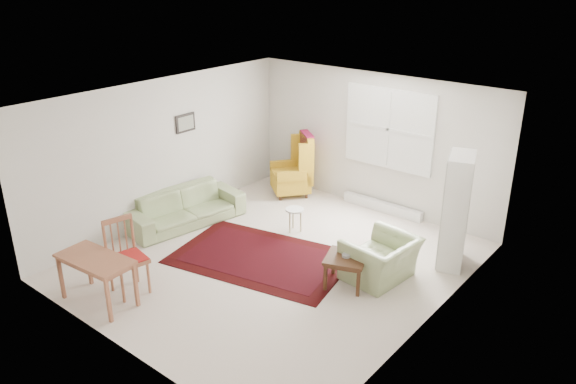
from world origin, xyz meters
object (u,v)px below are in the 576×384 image
Objects in this scene: wingback_chair at (291,165)px; coffee_table at (346,271)px; desk at (98,280)px; desk_chair at (127,258)px; sofa at (185,201)px; cabinet at (456,211)px; armchair at (381,255)px; stool at (295,220)px.

wingback_chair reaches higher than coffee_table.
coffee_table is at bearing -0.02° from wingback_chair.
desk is 1.00× the size of desk_chair.
sofa is 1.93× the size of desk.
cabinet reaches higher than sofa.
sofa is 3.31m from coffee_table.
desk_chair is at bearing -44.91° from wingback_chair.
armchair is at bearing 58.54° from coffee_table.
cabinet is at bearing 51.13° from desk.
desk is (0.99, -2.38, -0.08)m from sofa.
coffee_table is 1.89m from cabinet.
sofa is 3.63m from armchair.
cabinet is 1.63× the size of desk_chair.
armchair is at bearing -138.50° from cabinet.
wingback_chair reaches higher than armchair.
desk reaches higher than coffee_table.
coffee_table is 3.37m from desk.
armchair is 0.91× the size of desk.
coffee_table is at bearing 46.53° from desk.
wingback_chair is 4.60m from desk.
sofa reaches higher than desk.
wingback_chair is 1.16× the size of desk_chair.
coffee_table is 0.52× the size of desk_chair.
desk_chair is (0.11, 0.42, 0.19)m from desk.
sofa is 2.12× the size of armchair.
wingback_chair is at bearing 95.02° from desk.
stool is (-1.64, 0.90, -0.02)m from coffee_table.
cabinet is 1.63× the size of desk.
stool is (1.09, -1.23, -0.41)m from wingback_chair.
sofa is 3.71× the size of coffee_table.
coffee_table is (-0.28, -0.46, -0.15)m from armchair.
cabinet is at bearing -59.30° from sofa.
stool is at bearing 151.23° from coffee_table.
desk is (-3.21, -3.98, -0.53)m from cabinet.
sofa is 1.67× the size of wingback_chair.
armchair is 0.79× the size of wingback_chair.
wingback_chair is 3.67m from cabinet.
wingback_chair is 0.71× the size of cabinet.
cabinet is (2.53, 0.64, 0.66)m from stool.
stool is at bearing 0.32° from desk_chair.
sofa is 1.94m from stool.
wingback_chair is at bearing -112.93° from armchair.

